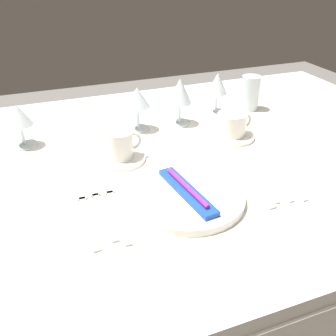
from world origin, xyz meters
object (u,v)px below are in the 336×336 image
at_px(toothbrush_package, 187,191).
at_px(fork_salad, 87,215).
at_px(fork_inner, 102,209).
at_px(spoon_dessert, 261,173).
at_px(spoon_tea, 270,172).
at_px(wine_glass_right, 180,93).
at_px(wine_glass_far, 137,100).
at_px(wine_glass_left, 217,86).
at_px(spoon_soup, 249,175).
at_px(dinner_plate, 187,197).
at_px(dinner_knife, 246,184).
at_px(coffee_cup_right, 120,144).
at_px(coffee_cup_left, 232,124).
at_px(drink_tumbler, 250,93).
at_px(fork_outer, 116,209).
at_px(wine_glass_centre, 19,118).

bearing_deg(toothbrush_package, fork_salad, 174.07).
bearing_deg(fork_inner, spoon_dessert, 1.22).
distance_m(spoon_tea, wine_glass_right, 0.40).
relative_size(wine_glass_right, wine_glass_far, 1.10).
bearing_deg(fork_salad, wine_glass_left, 39.14).
height_order(fork_inner, spoon_soup, spoon_soup).
xyz_separation_m(dinner_plate, dinner_knife, (0.16, 0.01, -0.01)).
bearing_deg(spoon_dessert, spoon_soup, 175.80).
height_order(fork_inner, wine_glass_left, wine_glass_left).
bearing_deg(wine_glass_far, coffee_cup_right, -120.25).
distance_m(dinner_plate, wine_glass_right, 0.45).
xyz_separation_m(fork_salad, coffee_cup_left, (0.48, 0.24, 0.04)).
height_order(fork_salad, spoon_soup, spoon_soup).
relative_size(spoon_soup, drink_tumbler, 1.77).
relative_size(dinner_plate, drink_tumbler, 2.22).
xyz_separation_m(coffee_cup_right, wine_glass_left, (0.39, 0.21, 0.05)).
xyz_separation_m(spoon_soup, coffee_cup_left, (0.07, 0.22, 0.04)).
xyz_separation_m(wine_glass_left, wine_glass_far, (-0.29, -0.04, 0.00)).
xyz_separation_m(fork_inner, dinner_knife, (0.35, -0.03, 0.00)).
height_order(spoon_dessert, wine_glass_right, wine_glass_right).
bearing_deg(drink_tumbler, coffee_cup_right, -158.45).
xyz_separation_m(fork_salad, dinner_knife, (0.38, -0.02, 0.00)).
height_order(dinner_plate, fork_inner, dinner_plate).
bearing_deg(toothbrush_package, dinner_knife, 2.45).
bearing_deg(spoon_tea, spoon_soup, 174.85).
relative_size(fork_inner, coffee_cup_right, 2.15).
height_order(spoon_soup, wine_glass_left, wine_glass_left).
bearing_deg(spoon_soup, toothbrush_package, -167.05).
xyz_separation_m(coffee_cup_left, wine_glass_right, (-0.11, 0.15, 0.06)).
height_order(dinner_knife, spoon_tea, spoon_tea).
xyz_separation_m(fork_outer, fork_inner, (-0.03, 0.01, 0.00)).
distance_m(fork_outer, wine_glass_right, 0.51).
bearing_deg(coffee_cup_right, spoon_soup, -34.93).
bearing_deg(dinner_knife, fork_salad, 177.55).
relative_size(coffee_cup_left, wine_glass_centre, 0.88).
relative_size(dinner_plate, fork_salad, 1.18).
distance_m(wine_glass_centre, wine_glass_right, 0.48).
xyz_separation_m(fork_salad, wine_glass_centre, (-0.11, 0.40, 0.08)).
bearing_deg(fork_inner, dinner_knife, -4.13).
distance_m(dinner_plate, coffee_cup_right, 0.26).
bearing_deg(fork_outer, dinner_knife, -2.69).
relative_size(dinner_plate, toothbrush_package, 1.23).
bearing_deg(fork_inner, dinner_plate, -9.60).
height_order(fork_inner, wine_glass_centre, wine_glass_centre).
bearing_deg(dinner_knife, drink_tumbler, 58.22).
height_order(coffee_cup_left, drink_tumbler, drink_tumbler).
relative_size(fork_salad, spoon_soup, 1.06).
height_order(wine_glass_right, drink_tumbler, wine_glass_right).
distance_m(coffee_cup_right, wine_glass_centre, 0.30).
bearing_deg(coffee_cup_left, dinner_plate, -134.87).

